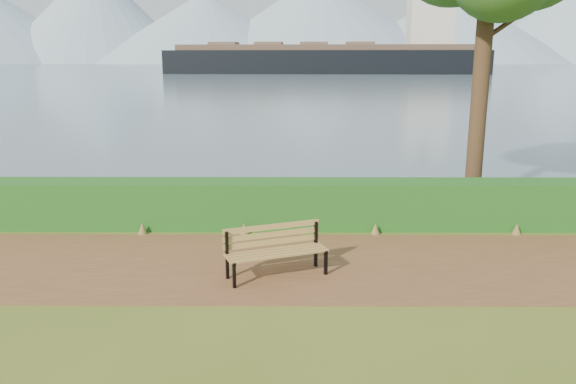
{
  "coord_description": "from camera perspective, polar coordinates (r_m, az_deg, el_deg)",
  "views": [
    {
      "loc": [
        -0.13,
        -8.99,
        3.54
      ],
      "look_at": [
        -0.19,
        1.2,
        1.1
      ],
      "focal_mm": 35.0,
      "sensor_mm": 36.0,
      "label": 1
    }
  ],
  "objects": [
    {
      "name": "ground",
      "position": [
        9.66,
        1.11,
        -8.03
      ],
      "size": [
        140.0,
        140.0,
        0.0
      ],
      "primitive_type": "plane",
      "color": "#495C1A",
      "rests_on": "ground"
    },
    {
      "name": "path",
      "position": [
        9.94,
        1.09,
        -7.37
      ],
      "size": [
        40.0,
        3.4,
        0.01
      ],
      "primitive_type": "cube",
      "color": "brown",
      "rests_on": "ground"
    },
    {
      "name": "hedge",
      "position": [
        11.98,
        0.96,
        -1.24
      ],
      "size": [
        32.0,
        0.85,
        1.0
      ],
      "primitive_type": "cube",
      "color": "#154C16",
      "rests_on": "ground"
    },
    {
      "name": "water",
      "position": [
        269.01,
        0.39,
        12.69
      ],
      "size": [
        700.0,
        510.0,
        0.0
      ],
      "primitive_type": "cube",
      "color": "#42576B",
      "rests_on": "ground"
    },
    {
      "name": "mountains",
      "position": [
        415.84,
        -0.94,
        16.77
      ],
      "size": [
        585.0,
        190.0,
        70.0
      ],
      "color": "#7F96A9",
      "rests_on": "ground"
    },
    {
      "name": "bench",
      "position": [
        9.33,
        -1.32,
        -5.63
      ],
      "size": [
        1.75,
        1.07,
        0.85
      ],
      "rotation": [
        0.0,
        0.0,
        0.37
      ],
      "color": "black",
      "rests_on": "ground"
    },
    {
      "name": "cargo_ship",
      "position": [
        133.91,
        4.93,
        13.31
      ],
      "size": [
        74.07,
        15.41,
        22.33
      ],
      "rotation": [
        0.0,
        0.0,
        -0.05
      ],
      "color": "black",
      "rests_on": "ground"
    }
  ]
}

